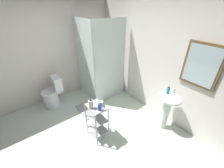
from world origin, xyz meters
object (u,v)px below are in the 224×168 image
hand_soap_bottle (168,91)px  shower_stall (100,79)px  bath_mat (88,110)px  storage_cart (97,119)px  lotion_bottle_white (91,104)px  pedestal_sink (167,105)px  shampoo_bottle_blue (100,107)px  rinse_cup (101,104)px  toilet (52,95)px

hand_soap_bottle → shower_stall: bearing=-168.6°
shower_stall → bath_mat: (0.44, -0.66, -0.45)m
storage_cart → lotion_bottle_white: (-0.01, -0.09, 0.39)m
pedestal_sink → hand_soap_bottle: hand_soap_bottle is taller
bath_mat → lotion_bottle_white: bearing=-20.5°
lotion_bottle_white → shampoo_bottle_blue: bearing=34.3°
rinse_cup → lotion_bottle_white: bearing=-110.3°
shower_stall → rinse_cup: (1.27, -0.78, 0.33)m
storage_cart → lotion_bottle_white: lotion_bottle_white is taller
lotion_bottle_white → bath_mat: (-0.77, 0.29, -0.82)m
storage_cart → shampoo_bottle_blue: (0.12, -0.00, 0.37)m
pedestal_sink → shampoo_bottle_blue: (-0.51, -1.20, 0.23)m
toilet → rinse_cup: rinse_cup is taller
shower_stall → lotion_bottle_white: 1.58m
storage_cart → bath_mat: 0.92m
pedestal_sink → hand_soap_bottle: (-0.06, 0.02, 0.29)m
shampoo_bottle_blue → shower_stall: bearing=147.3°
storage_cart → lotion_bottle_white: bearing=-99.1°
rinse_cup → bath_mat: (-0.83, 0.12, -0.78)m
hand_soap_bottle → rinse_cup: 1.26m
shower_stall → rinse_cup: shower_stall is taller
pedestal_sink → rinse_cup: bearing=-117.3°
rinse_cup → bath_mat: bearing=171.6°
toilet → shampoo_bottle_blue: (1.60, 0.38, 0.50)m
pedestal_sink → toilet: 2.65m
lotion_bottle_white → rinse_cup: bearing=69.7°
hand_soap_bottle → storage_cart: bearing=-114.7°
storage_cart → bath_mat: bearing=165.8°
lotion_bottle_white → bath_mat: lotion_bottle_white is taller
pedestal_sink → lotion_bottle_white: (-0.64, -1.29, 0.25)m
toilet → rinse_cup: bearing=16.7°
shower_stall → pedestal_sink: shower_stall is taller
pedestal_sink → hand_soap_bottle: 0.30m
lotion_bottle_white → bath_mat: 1.16m
shower_stall → storage_cart: shower_stall is taller
storage_cart → rinse_cup: rinse_cup is taller
pedestal_sink → toilet: pedestal_sink is taller
toilet → rinse_cup: (1.53, 0.46, 0.47)m
shower_stall → bath_mat: 0.92m
toilet → hand_soap_bottle: 2.65m
shower_stall → toilet: (-0.25, -1.24, -0.15)m
lotion_bottle_white → rinse_cup: lotion_bottle_white is taller
pedestal_sink → hand_soap_bottle: size_ratio=5.83×
rinse_cup → bath_mat: size_ratio=0.16×
shampoo_bottle_blue → pedestal_sink: bearing=67.0°
toilet → shampoo_bottle_blue: 1.71m
bath_mat → rinse_cup: bearing=-8.4°
shower_stall → bath_mat: shower_stall is taller
storage_cart → shampoo_bottle_blue: bearing=-0.0°
lotion_bottle_white → pedestal_sink: bearing=63.6°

